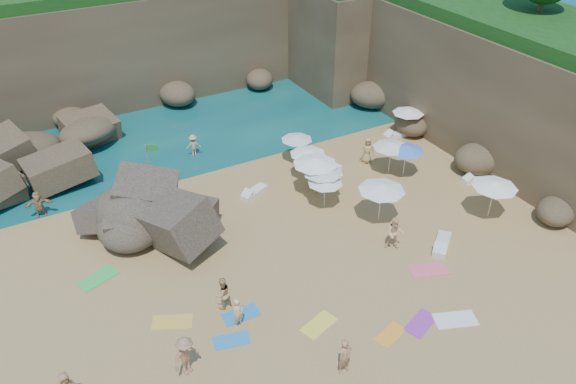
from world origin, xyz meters
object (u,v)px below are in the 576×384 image
parasol_2 (323,170)px  person_stand_0 (238,313)px  parasol_1 (308,151)px  person_stand_2 (193,145)px  person_stand_3 (321,174)px  person_stand_5 (39,204)px  parasol_0 (297,137)px  rock_outcrop (152,233)px  flag_pole (150,165)px  lounger_0 (254,192)px  person_stand_4 (367,150)px  person_stand_1 (222,293)px

parasol_2 → person_stand_0: bearing=-141.8°
parasol_1 → person_stand_2: 8.00m
parasol_2 → person_stand_3: size_ratio=1.31×
parasol_2 → person_stand_5: (-14.52, 6.22, -1.24)m
parasol_1 → parasol_2: (-0.44, -2.40, 0.12)m
parasol_0 → parasol_2: parasol_2 is taller
parasol_2 → person_stand_0: (-8.34, -6.57, -1.27)m
rock_outcrop → flag_pole: 4.02m
parasol_0 → person_stand_5: bearing=173.8°
parasol_2 → lounger_0: bearing=143.2°
rock_outcrop → flag_pole: flag_pole is taller
person_stand_2 → person_stand_3: 9.00m
flag_pole → person_stand_4: bearing=-10.8°
lounger_0 → parasol_1: bearing=-24.8°
rock_outcrop → person_stand_5: person_stand_5 is taller
rock_outcrop → flag_pole: (1.20, 3.06, 2.32)m
person_stand_4 → parasol_2: bearing=-125.7°
flag_pole → person_stand_0: flag_pole is taller
flag_pole → parasol_2: size_ratio=1.56×
flag_pole → parasol_1: 9.21m
parasol_1 → person_stand_1: bearing=-139.6°
person_stand_1 → person_stand_0: bearing=83.7°
person_stand_3 → person_stand_4: 4.29m
person_stand_2 → person_stand_4: (9.39, -6.26, 0.13)m
person_stand_5 → parasol_2: bearing=-17.6°
lounger_0 → person_stand_0: 10.36m
rock_outcrop → parasol_2: 10.01m
person_stand_1 → person_stand_5: size_ratio=1.06×
rock_outcrop → parasol_2: bearing=-10.0°
rock_outcrop → person_stand_2: size_ratio=4.64×
parasol_0 → person_stand_4: parasol_0 is taller
parasol_2 → person_stand_2: 9.75m
person_stand_3 → person_stand_4: person_stand_3 is taller
person_stand_1 → person_stand_5: person_stand_1 is taller
parasol_0 → lounger_0: (-4.10, -2.15, -1.59)m
parasol_1 → person_stand_0: parasol_1 is taller
rock_outcrop → lounger_0: bearing=6.1°
flag_pole → parasol_2: (8.45, -4.77, -0.29)m
rock_outcrop → person_stand_1: bearing=-80.4°
person_stand_0 → lounger_0: bearing=41.7°
person_stand_1 → person_stand_5: bearing=-74.5°
parasol_0 → lounger_0: 4.89m
person_stand_3 → lounger_0: bearing=97.6°
parasol_0 → lounger_0: size_ratio=1.09×
person_stand_0 → person_stand_5: size_ratio=0.96×
person_stand_0 → rock_outcrop: bearing=80.5°
parasol_1 → person_stand_5: 15.48m
rock_outcrop → flag_pole: size_ratio=1.89×
person_stand_4 → person_stand_0: bearing=-117.0°
rock_outcrop → person_stand_3: size_ratio=3.87×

